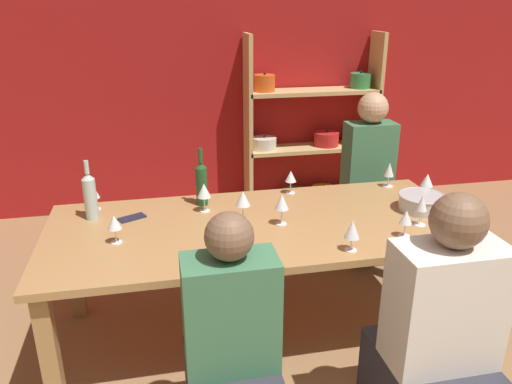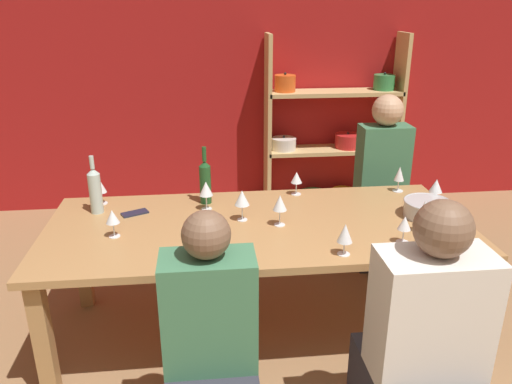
% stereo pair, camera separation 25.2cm
% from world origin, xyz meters
% --- Properties ---
extents(wall_back_red, '(8.80, 0.06, 2.70)m').
position_xyz_m(wall_back_red, '(0.00, 3.83, 1.35)').
color(wall_back_red, '#A31919').
rests_on(wall_back_red, ground_plane).
extents(shelf_unit, '(1.26, 0.30, 1.62)m').
position_xyz_m(shelf_unit, '(0.85, 3.63, 0.63)').
color(shelf_unit, tan).
rests_on(shelf_unit, ground_plane).
extents(dining_table, '(2.33, 1.02, 0.72)m').
position_xyz_m(dining_table, '(-0.11, 1.68, 0.65)').
color(dining_table, '#AD7F4C').
rests_on(dining_table, ground_plane).
extents(mixing_bowl, '(0.27, 0.27, 0.10)m').
position_xyz_m(mixing_bowl, '(0.86, 1.67, 0.78)').
color(mixing_bowl, '#B7BABC').
rests_on(mixing_bowl, dining_table).
extents(wine_bottle_green, '(0.07, 0.07, 0.34)m').
position_xyz_m(wine_bottle_green, '(-1.02, 1.94, 0.86)').
color(wine_bottle_green, '#B2C6C1').
rests_on(wine_bottle_green, dining_table).
extents(wine_bottle_dark, '(0.07, 0.07, 0.35)m').
position_xyz_m(wine_bottle_dark, '(-0.39, 2.02, 0.86)').
color(wine_bottle_dark, '#1E4C23').
rests_on(wine_bottle_dark, dining_table).
extents(wine_glass_red_a, '(0.08, 0.08, 0.16)m').
position_xyz_m(wine_glass_red_a, '(-1.02, 2.07, 0.83)').
color(wine_glass_red_a, white).
rests_on(wine_glass_red_a, dining_table).
extents(wine_glass_empty_a, '(0.07, 0.07, 0.15)m').
position_xyz_m(wine_glass_empty_a, '(-0.87, 1.60, 0.83)').
color(wine_glass_empty_a, white).
rests_on(wine_glass_empty_a, dining_table).
extents(wine_glass_red_b, '(0.07, 0.07, 0.18)m').
position_xyz_m(wine_glass_red_b, '(-0.41, 1.36, 0.85)').
color(wine_glass_red_b, white).
rests_on(wine_glass_red_b, dining_table).
extents(wine_glass_white_a, '(0.07, 0.07, 0.17)m').
position_xyz_m(wine_glass_white_a, '(0.85, 2.08, 0.84)').
color(wine_glass_white_a, white).
rests_on(wine_glass_white_a, dining_table).
extents(wine_glass_red_c, '(0.08, 0.08, 0.18)m').
position_xyz_m(wine_glass_red_c, '(0.01, 1.65, 0.85)').
color(wine_glass_red_c, white).
rests_on(wine_glass_red_c, dining_table).
extents(wine_glass_white_b, '(0.07, 0.07, 0.15)m').
position_xyz_m(wine_glass_white_b, '(0.60, 1.37, 0.83)').
color(wine_glass_white_b, white).
rests_on(wine_glass_white_b, dining_table).
extents(wine_glass_empty_b, '(0.07, 0.07, 0.18)m').
position_xyz_m(wine_glass_empty_b, '(0.75, 1.48, 0.85)').
color(wine_glass_empty_b, white).
rests_on(wine_glass_empty_b, dining_table).
extents(wine_glass_empty_c, '(0.08, 0.08, 0.17)m').
position_xyz_m(wine_glass_empty_c, '(-0.39, 1.91, 0.85)').
color(wine_glass_empty_c, white).
rests_on(wine_glass_empty_c, dining_table).
extents(wine_glass_red_d, '(0.08, 0.08, 0.16)m').
position_xyz_m(wine_glass_red_d, '(0.27, 1.27, 0.83)').
color(wine_glass_red_d, white).
rests_on(wine_glass_red_d, dining_table).
extents(wine_glass_red_e, '(0.08, 0.08, 0.18)m').
position_xyz_m(wine_glass_red_e, '(-0.19, 1.74, 0.85)').
color(wine_glass_red_e, white).
rests_on(wine_glass_red_e, dining_table).
extents(wine_glass_white_c, '(0.07, 0.07, 0.15)m').
position_xyz_m(wine_glass_white_c, '(0.19, 2.10, 0.83)').
color(wine_glass_white_c, white).
rests_on(wine_glass_white_c, dining_table).
extents(wine_glass_white_d, '(0.08, 0.08, 0.17)m').
position_xyz_m(wine_glass_white_d, '(0.98, 1.82, 0.85)').
color(wine_glass_white_d, white).
rests_on(wine_glass_white_d, dining_table).
extents(cell_phone, '(0.17, 0.13, 0.01)m').
position_xyz_m(cell_phone, '(-0.80, 1.89, 0.73)').
color(cell_phone, '#1E2338').
rests_on(cell_phone, dining_table).
extents(person_near_a, '(0.38, 0.48, 1.15)m').
position_xyz_m(person_near_a, '(-0.39, 0.89, 0.42)').
color(person_near_a, '#2D2D38').
rests_on(person_near_a, ground_plane).
extents(person_far_a, '(0.36, 0.45, 1.28)m').
position_xyz_m(person_far_a, '(0.90, 2.51, 0.48)').
color(person_far_a, '#2D2D38').
rests_on(person_far_a, ground_plane).
extents(person_near_b, '(0.46, 0.57, 1.19)m').
position_xyz_m(person_near_b, '(0.50, 0.79, 0.43)').
color(person_near_b, '#2D2D38').
rests_on(person_near_b, ground_plane).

